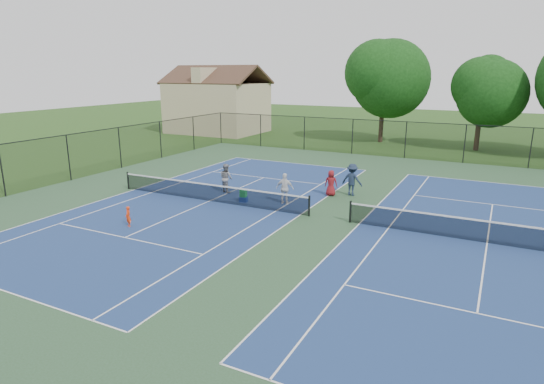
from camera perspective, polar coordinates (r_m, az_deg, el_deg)
The scene contains 15 objects.
ground at distance 22.27m, azimuth 7.16°, elevation -3.43°, with size 140.00×140.00×0.00m, color #234716.
court_pad at distance 22.27m, azimuth 7.16°, elevation -3.42°, with size 36.00×36.00×0.01m, color #2A4A2A.
tennis_court_left at distance 25.35m, azimuth -7.86°, elevation -0.94°, with size 12.00×23.83×1.07m.
tennis_court_right at distance 21.09m, azimuth 25.41°, elevation -5.59°, with size 12.00×23.83×1.07m.
perimeter_fence at distance 21.82m, azimuth 7.30°, elevation 0.57°, with size 36.08×36.08×3.02m.
tree_back_b at distance 47.25m, azimuth 13.91°, elevation 14.06°, with size 7.60×7.60×10.03m.
tree_back_c at distance 45.01m, azimuth 24.93°, elevation 11.69°, with size 6.00×6.00×8.40m.
clapboard_house at distance 54.20m, azimuth -6.86°, elevation 10.73°, with size 10.80×8.10×7.65m.
child_player at distance 21.98m, azimuth -17.60°, elevation -2.96°, with size 0.35×0.23×0.96m, color #F63B10.
instructor at distance 26.98m, azimuth -5.77°, elevation 1.76°, with size 0.83×0.65×1.72m, color gray.
bystander_a at distance 24.48m, azimuth 1.64°, elevation 0.43°, with size 0.99×0.41×1.69m, color silver.
bystander_b at distance 26.50m, azimuth 10.01°, elevation 1.53°, with size 1.20×0.69×1.86m, color #1C293E.
bystander_c at distance 26.29m, azimuth 7.41°, elevation 1.12°, with size 0.73×0.48×1.50m, color maroon.
ball_crate at distance 25.04m, azimuth -3.61°, elevation -0.92°, with size 0.42×0.31×0.29m, color navy.
ball_hopper at distance 24.95m, azimuth -3.62°, elevation -0.16°, with size 0.34×0.28×0.40m, color green.
Camera 1 is at (7.06, -19.94, 6.97)m, focal length 30.00 mm.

